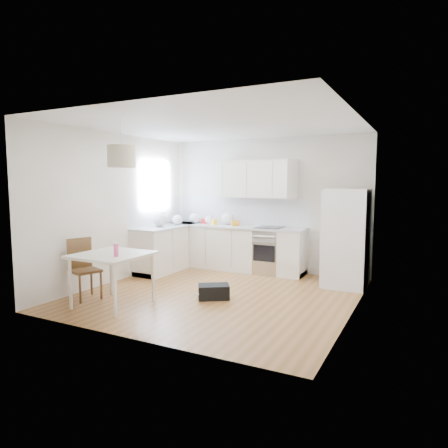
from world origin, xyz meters
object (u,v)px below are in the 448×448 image
refrigerator (347,238)px  gym_bag (214,292)px  dining_table (112,259)px  dining_chair (85,269)px

refrigerator → gym_bag: size_ratio=3.59×
dining_table → dining_chair: bearing=174.0°
refrigerator → gym_bag: bearing=-134.7°
refrigerator → dining_table: (-2.85, -2.73, -0.16)m
gym_bag → dining_chair: bearing=175.0°
dining_table → gym_bag: size_ratio=2.08×
refrigerator → dining_table: bearing=-136.7°
refrigerator → dining_chair: refrigerator is taller
dining_chair → gym_bag: 2.02m
dining_chair → refrigerator: bearing=57.2°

